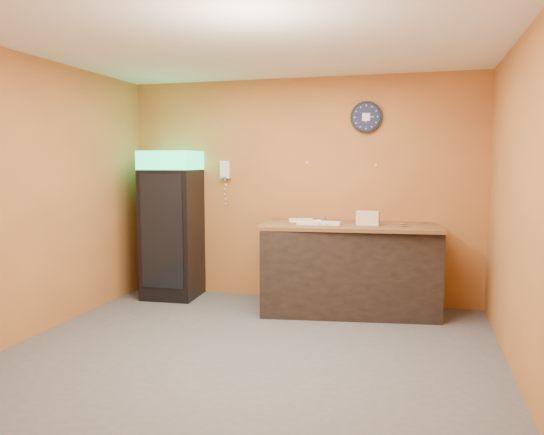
% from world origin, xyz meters
% --- Properties ---
extents(floor, '(4.50, 4.50, 0.00)m').
position_xyz_m(floor, '(0.00, 0.00, 0.00)').
color(floor, '#47474C').
rests_on(floor, ground).
extents(back_wall, '(4.50, 0.02, 2.80)m').
position_xyz_m(back_wall, '(0.00, 2.00, 1.40)').
color(back_wall, '#B77533').
rests_on(back_wall, floor).
extents(left_wall, '(0.02, 4.00, 2.80)m').
position_xyz_m(left_wall, '(-2.25, 0.00, 1.40)').
color(left_wall, '#B77533').
rests_on(left_wall, floor).
extents(right_wall, '(0.02, 4.00, 2.80)m').
position_xyz_m(right_wall, '(2.25, 0.00, 1.40)').
color(right_wall, '#B77533').
rests_on(right_wall, floor).
extents(ceiling, '(4.50, 4.00, 0.02)m').
position_xyz_m(ceiling, '(0.00, 0.00, 2.80)').
color(ceiling, white).
rests_on(ceiling, back_wall).
extents(beverage_cooler, '(0.70, 0.71, 1.89)m').
position_xyz_m(beverage_cooler, '(-1.61, 1.61, 0.93)').
color(beverage_cooler, black).
rests_on(beverage_cooler, floor).
extents(prep_counter, '(2.11, 1.18, 1.00)m').
position_xyz_m(prep_counter, '(0.70, 1.56, 0.50)').
color(prep_counter, black).
rests_on(prep_counter, floor).
extents(wall_clock, '(0.38, 0.06, 0.38)m').
position_xyz_m(wall_clock, '(0.83, 1.97, 2.29)').
color(wall_clock, black).
rests_on(wall_clock, back_wall).
extents(wall_phone, '(0.12, 0.11, 0.23)m').
position_xyz_m(wall_phone, '(-0.98, 1.95, 1.66)').
color(wall_phone, white).
rests_on(wall_phone, back_wall).
extents(butcher_paper, '(2.12, 1.17, 0.04)m').
position_xyz_m(butcher_paper, '(0.70, 1.56, 1.02)').
color(butcher_paper, brown).
rests_on(butcher_paper, prep_counter).
extents(sub_roll_stack, '(0.27, 0.12, 0.16)m').
position_xyz_m(sub_roll_stack, '(0.92, 1.47, 1.12)').
color(sub_roll_stack, beige).
rests_on(sub_roll_stack, butcher_paper).
extents(wrapped_sandwich_left, '(0.27, 0.14, 0.04)m').
position_xyz_m(wrapped_sandwich_left, '(0.25, 1.34, 1.06)').
color(wrapped_sandwich_left, silver).
rests_on(wrapped_sandwich_left, butcher_paper).
extents(wrapped_sandwich_mid, '(0.28, 0.12, 0.04)m').
position_xyz_m(wrapped_sandwich_mid, '(0.48, 1.39, 1.06)').
color(wrapped_sandwich_mid, silver).
rests_on(wrapped_sandwich_mid, butcher_paper).
extents(wrapped_sandwich_right, '(0.30, 0.19, 0.04)m').
position_xyz_m(wrapped_sandwich_right, '(0.11, 1.60, 1.06)').
color(wrapped_sandwich_right, silver).
rests_on(wrapped_sandwich_right, butcher_paper).
extents(kitchen_tool, '(0.06, 0.06, 0.06)m').
position_xyz_m(kitchen_tool, '(0.36, 1.72, 1.07)').
color(kitchen_tool, silver).
rests_on(kitchen_tool, butcher_paper).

